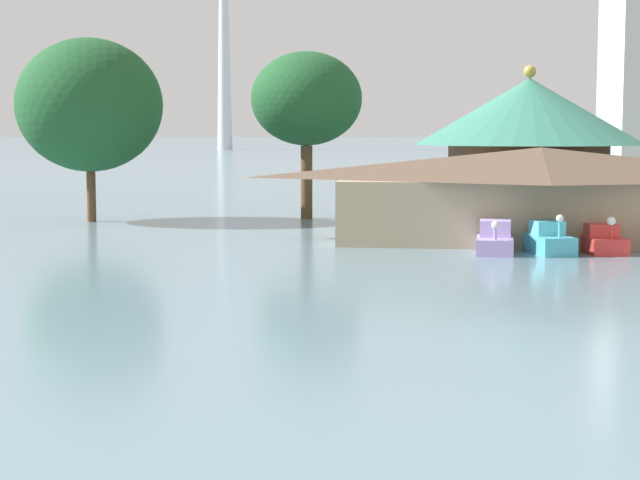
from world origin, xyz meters
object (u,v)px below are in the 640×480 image
object	(u,v)px
boathouse	(540,192)
pedal_boat_lavender	(495,240)
shoreline_tree_mid	(306,99)
pedal_boat_red	(603,241)
shoreline_tree_tall_left	(89,105)
pedal_boat_cyan	(549,240)
green_roof_pavilion	(529,139)

from	to	relation	value
boathouse	pedal_boat_lavender	bearing A→B (deg)	-113.79
shoreline_tree_mid	pedal_boat_red	bearing A→B (deg)	-46.88
shoreline_tree_tall_left	pedal_boat_cyan	bearing A→B (deg)	-27.71
shoreline_tree_mid	boathouse	bearing A→B (deg)	-42.59
shoreline_tree_tall_left	pedal_boat_lavender	bearing A→B (deg)	-30.43
green_roof_pavilion	boathouse	bearing A→B (deg)	-89.69
shoreline_tree_tall_left	shoreline_tree_mid	world-z (taller)	shoreline_tree_tall_left
pedal_boat_cyan	shoreline_tree_mid	xyz separation A→B (m)	(-13.03, 16.96, 6.63)
green_roof_pavilion	shoreline_tree_tall_left	size ratio (longest dim) A/B	1.18
pedal_boat_cyan	shoreline_tree_mid	world-z (taller)	shoreline_tree_mid
pedal_boat_cyan	shoreline_tree_tall_left	size ratio (longest dim) A/B	0.29
pedal_boat_lavender	pedal_boat_red	distance (m)	4.73
shoreline_tree_tall_left	shoreline_tree_mid	bearing A→B (deg)	16.78
green_roof_pavilion	shoreline_tree_mid	world-z (taller)	shoreline_tree_mid
pedal_boat_red	green_roof_pavilion	xyz separation A→B (m)	(-2.42, 12.94, 4.32)
shoreline_tree_mid	pedal_boat_lavender	bearing A→B (deg)	-58.07
boathouse	shoreline_tree_mid	xyz separation A→B (m)	(-13.00, 11.95, 4.82)
pedal_boat_cyan	green_roof_pavilion	world-z (taller)	green_roof_pavilion
pedal_boat_red	shoreline_tree_tall_left	world-z (taller)	shoreline_tree_tall_left
boathouse	green_roof_pavilion	xyz separation A→B (m)	(-0.05, 8.47, 2.46)
pedal_boat_red	boathouse	distance (m)	5.39
pedal_boat_lavender	pedal_boat_cyan	bearing A→B (deg)	97.13
boathouse	shoreline_tree_mid	bearing A→B (deg)	137.41
green_roof_pavilion	shoreline_tree_tall_left	distance (m)	25.27
pedal_boat_cyan	shoreline_tree_tall_left	xyz separation A→B (m)	(-25.27, 13.27, 6.23)
boathouse	shoreline_tree_tall_left	xyz separation A→B (m)	(-25.24, 8.26, 4.42)
green_roof_pavilion	shoreline_tree_tall_left	xyz separation A→B (m)	(-25.20, -0.22, 1.97)
pedal_boat_lavender	pedal_boat_cyan	world-z (taller)	pedal_boat_cyan
pedal_boat_cyan	pedal_boat_lavender	bearing A→B (deg)	-101.20
pedal_boat_red	shoreline_tree_mid	xyz separation A→B (m)	(-15.37, 16.41, 6.69)
boathouse	shoreline_tree_mid	distance (m)	18.30
green_roof_pavilion	shoreline_tree_tall_left	bearing A→B (deg)	-179.51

